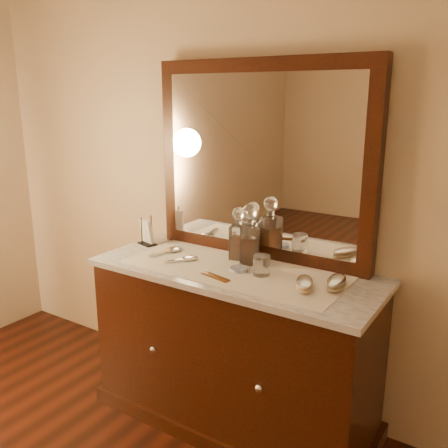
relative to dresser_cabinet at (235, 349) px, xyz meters
The scene contains 18 objects.
dresser_cabinet is the anchor object (origin of this frame).
dresser_plinth 0.37m from the dresser_cabinet, ahead, with size 1.46×0.59×0.08m, color black.
knob_left 0.42m from the dresser_cabinet, 136.47° to the right, with size 0.04×0.04×0.04m, color silver.
knob_right 0.42m from the dresser_cabinet, 43.53° to the right, with size 0.04×0.04×0.04m, color silver.
marble_top 0.42m from the dresser_cabinet, ahead, with size 1.44×0.59×0.03m, color white.
mirror_frame 0.97m from the dresser_cabinet, 90.00° to the left, with size 1.20×0.08×1.00m, color black.
mirror_glass 0.96m from the dresser_cabinet, 90.00° to the left, with size 1.06×0.01×0.86m, color white.
lace_runner 0.44m from the dresser_cabinet, 90.00° to the right, with size 1.10×0.45×0.00m, color silver.
pin_dish 0.45m from the dresser_cabinet, 31.68° to the right, with size 0.09×0.09×0.02m, color silver.
comb 0.48m from the dresser_cabinet, 94.13° to the right, with size 0.17×0.03×0.01m, color brown.
napkin_rack 0.81m from the dresser_cabinet, behind, with size 0.12×0.09×0.16m.
decanter_left 0.57m from the dresser_cabinet, 114.22° to the left, with size 0.10×0.10×0.27m.
decanter_right 0.57m from the dresser_cabinet, 74.32° to the left, with size 0.12×0.12×0.31m.
brush_near 0.61m from the dresser_cabinet, ahead, with size 0.13×0.18×0.05m.
brush_far 0.69m from the dresser_cabinet, ahead, with size 0.10×0.19×0.05m.
hand_mirror_outer 0.62m from the dresser_cabinet, behind, with size 0.10×0.21×0.02m.
hand_mirror_inner 0.53m from the dresser_cabinet, behind, with size 0.13×0.18×0.02m.
tumblers 0.51m from the dresser_cabinet, ahead, with size 0.08×0.08×0.09m.
Camera 1 is at (1.17, 0.05, 1.68)m, focal length 38.85 mm.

